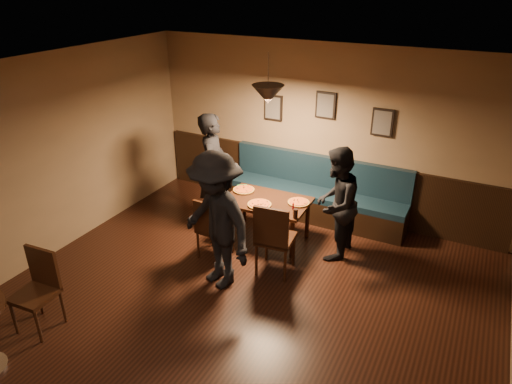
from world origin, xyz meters
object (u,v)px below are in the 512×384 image
Objects in this scene: diner_left at (214,171)px; cafe_chair_far at (34,294)px; diner_front at (217,221)px; soda_glass at (296,214)px; booth_bench at (315,190)px; tabasco_bottle at (293,206)px; diner_right at (336,204)px; chair_near_left at (215,227)px; dining_table at (267,220)px; chair_near_right at (276,237)px.

cafe_chair_far is (-0.50, -3.04, -0.44)m from diner_left.
diner_front is 13.48× the size of soda_glass.
tabasco_bottle is (0.07, -1.08, 0.22)m from booth_bench.
diner_left is 2.00m from diner_right.
diner_front is 1.91× the size of cafe_chair_far.
chair_near_left is at bearing 147.09° from diner_front.
cafe_chair_far is (-2.04, -2.64, -0.25)m from soda_glass.
diner_front is (-0.08, -1.27, 0.59)m from dining_table.
booth_bench is at bearing -74.93° from diner_left.
dining_table is 3.29m from cafe_chair_far.
booth_bench is 25.77× the size of tabasco_bottle.
booth_bench reaches higher than tabasco_bottle.
diner_left is 1.91× the size of cafe_chair_far.
chair_near_left reaches higher than soda_glass.
chair_near_left is at bearing -118.46° from cafe_chair_far.
tabasco_bottle reaches higher than dining_table.
soda_glass is at bearing -131.81° from cafe_chair_far.
chair_near_left is 0.79m from diner_front.
chair_near_right is (0.07, -1.67, 0.03)m from booth_bench.
cafe_chair_far reaches higher than chair_near_left.
soda_glass is (-0.45, -0.37, -0.09)m from diner_right.
diner_right is at bearing 14.66° from tabasco_bottle.
booth_bench is 1.93m from chair_near_left.
chair_near_right is 7.79× the size of soda_glass.
diner_front reaches higher than soda_glass.
tabasco_bottle is (0.54, 1.18, -0.20)m from diner_front.
diner_front reaches higher than cafe_chair_far.
chair_near_right is at bearing -89.40° from tabasco_bottle.
booth_bench is at bearing 99.78° from diner_front.
diner_right is (0.64, -0.93, 0.32)m from booth_bench.
dining_table is at bearing -86.70° from diner_right.
booth_bench is 2.34m from diner_front.
dining_table is at bearing -120.31° from cafe_chair_far.
tabasco_bottle is (1.42, -0.18, -0.20)m from diner_left.
diner_right is (0.57, 0.74, 0.29)m from chair_near_right.
booth_bench is 1.63× the size of diner_left.
tabasco_bottle is (-0.58, -0.15, -0.10)m from diner_right.
chair_near_right is at bearing -134.41° from cafe_chair_far.
diner_front reaches higher than booth_bench.
tabasco_bottle is at bearing -115.78° from diner_left.
cafe_chair_far is at bearing -107.55° from diner_front.
diner_left is 1.61m from diner_front.
cafe_chair_far is at bearing -39.43° from diner_right.
chair_near_right is at bearing -107.69° from soda_glass.
cafe_chair_far is at bearing -127.73° from soda_glass.
soda_glass is at bearing -81.50° from booth_bench.
diner_right is (1.04, 0.06, 0.49)m from dining_table.
chair_near_left is (-0.85, -1.73, -0.03)m from booth_bench.
diner_front is at bearing -133.33° from cafe_chair_far.
chair_near_right reaches higher than chair_near_left.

